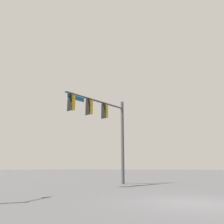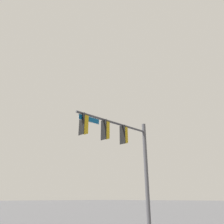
% 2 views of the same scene
% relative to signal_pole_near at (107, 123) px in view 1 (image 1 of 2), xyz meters
% --- Properties ---
extents(ground_plane, '(400.00, 400.00, 0.00)m').
position_rel_signal_pole_near_xyz_m(ground_plane, '(4.72, 8.26, -4.86)').
color(ground_plane, '#474749').
extents(signal_pole_near, '(6.28, 0.90, 7.13)m').
position_rel_signal_pole_near_xyz_m(signal_pole_near, '(0.00, 0.00, 0.00)').
color(signal_pole_near, '#47474C').
rests_on(signal_pole_near, ground_plane).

